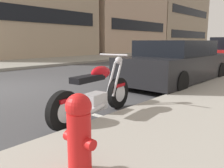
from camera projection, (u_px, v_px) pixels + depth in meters
ground_plane at (4, 89)px, 6.74m from camera, size 260.00×260.00×0.00m
sidewalk_far_curb at (110, 57)px, 19.86m from camera, size 120.00×5.00×0.14m
parking_stall_stripe at (85, 112)px, 4.52m from camera, size 0.12×2.20×0.01m
parked_motorcycle at (96, 94)px, 4.14m from camera, size 2.14×0.64×1.11m
parked_car_second_in_row at (178, 63)px, 7.56m from camera, size 4.65×1.89×1.37m
fire_hydrant at (79, 131)px, 2.14m from camera, size 0.24×0.36×0.75m
townhouse_corner_block at (163, 16)px, 39.80m from camera, size 15.28×9.90×11.12m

